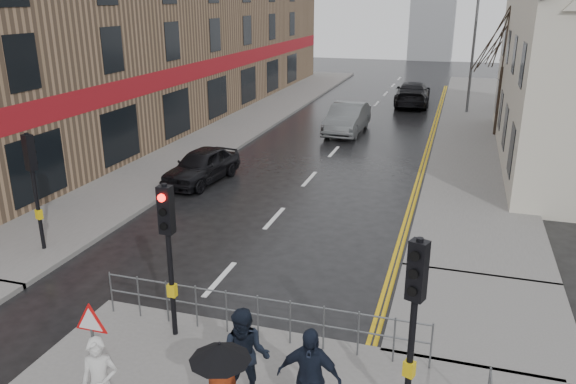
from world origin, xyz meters
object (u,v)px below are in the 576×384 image
Objects in this scene: car_parked at (202,166)px; car_mid at (347,119)px; pedestrian_d at (309,378)px; pedestrian_a at (100,384)px; pedestrian_b at (245,357)px.

car_parked is 10.85m from car_mid.
car_parked is at bearing 121.30° from pedestrian_d.
pedestrian_a is 0.90× the size of pedestrian_d.
pedestrian_d is at bearing -22.64° from pedestrian_b.
car_mid reaches higher than car_parked.
pedestrian_b is 0.38× the size of car_mid.
pedestrian_a is 13.71m from car_parked.
pedestrian_d reaches higher than car_parked.
pedestrian_b is at bearing 166.79° from pedestrian_d.
car_parked is at bearing -108.93° from car_mid.
pedestrian_d reaches higher than pedestrian_a.
pedestrian_d is 0.47× the size of car_parked.
pedestrian_a is at bearing -163.89° from pedestrian_d.
pedestrian_d reaches higher than pedestrian_b.
pedestrian_d is (1.22, -0.26, 0.02)m from pedestrian_b.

